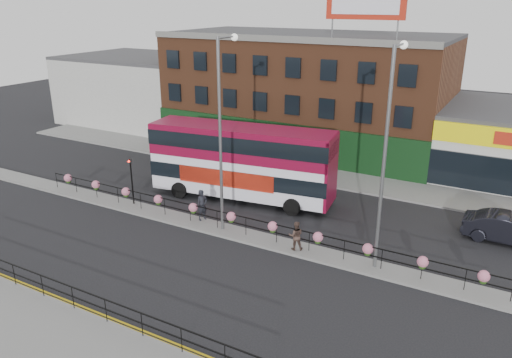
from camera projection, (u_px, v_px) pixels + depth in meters
The scene contains 17 objects.
ground at pixel (231, 233), 29.71m from camera, with size 120.00×120.00×0.00m, color black.
south_pavement at pixel (72, 348), 19.83m from camera, with size 60.00×4.00×0.15m, color gray.
north_pavement at pixel (311, 174), 39.53m from camera, with size 60.00×4.00×0.15m, color gray.
median at pixel (231, 232), 29.68m from camera, with size 60.00×1.60×0.15m, color gray.
yellow_line_inner at pixel (114, 319), 21.74m from camera, with size 60.00×0.10×0.01m, color gold.
yellow_line_outer at pixel (111, 321), 21.60m from camera, with size 60.00×0.10×0.01m, color gold.
brick_building at pixel (308, 91), 46.18m from camera, with size 25.00×12.21×10.30m.
warehouse_west at pixel (142, 89), 56.00m from camera, with size 15.50×12.00×7.30m.
median_railing at pixel (231, 217), 29.35m from camera, with size 30.04×0.56×1.23m.
south_railing at pixel (72, 292), 22.01m from camera, with size 20.04×0.05×1.12m.
double_decker_bus at pixel (242, 155), 33.80m from camera, with size 12.97×4.65×5.14m.
car at pixel (510, 229), 28.34m from camera, with size 5.06×1.79×1.66m, color black.
pedestrian_a at pixel (202, 205), 30.87m from camera, with size 0.70×0.84×1.97m, color black.
pedestrian_b at pixel (296, 236), 27.24m from camera, with size 1.01×0.94×1.66m, color #47342C.
lamp_column_west at pixel (223, 119), 27.95m from camera, with size 0.40×1.97×11.21m.
lamp_column_east at pixel (387, 141), 23.75m from camera, with size 0.40×1.96×11.18m.
traffic_light_median at pixel (131, 171), 32.86m from camera, with size 0.15×0.28×3.65m.
Camera 1 is at (14.36, -22.70, 13.17)m, focal length 35.00 mm.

